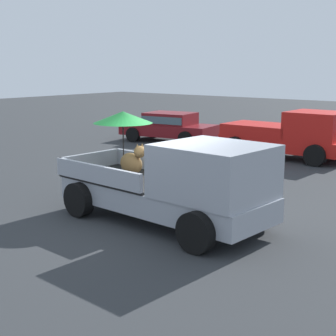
% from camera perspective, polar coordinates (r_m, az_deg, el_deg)
% --- Properties ---
extents(ground_plane, '(80.00, 80.00, 0.00)m').
position_cam_1_polar(ground_plane, '(11.49, -0.55, -6.05)').
color(ground_plane, '#2D3033').
extents(pickup_truck_main, '(5.15, 2.49, 2.36)m').
position_cam_1_polar(pickup_truck_main, '(10.99, 0.98, -1.51)').
color(pickup_truck_main, black).
rests_on(pickup_truck_main, ground).
extents(pickup_truck_red, '(4.81, 2.19, 1.80)m').
position_cam_1_polar(pickup_truck_red, '(19.68, 13.48, 3.60)').
color(pickup_truck_red, black).
rests_on(pickup_truck_red, ground).
extents(parked_sedan_near, '(4.53, 2.50, 1.33)m').
position_cam_1_polar(parked_sedan_near, '(23.30, 0.13, 4.77)').
color(parked_sedan_near, black).
rests_on(parked_sedan_near, ground).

